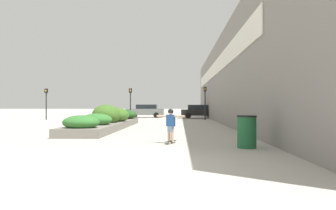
% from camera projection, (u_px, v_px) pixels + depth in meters
% --- Properties ---
extents(ground_plane, '(300.00, 300.00, 0.00)m').
position_uv_depth(ground_plane, '(117.00, 167.00, 7.24)').
color(ground_plane, '#ADA89E').
extents(building_wall_right, '(0.67, 44.46, 6.87)m').
position_uv_depth(building_wall_right, '(221.00, 81.00, 27.01)').
color(building_wall_right, gray).
rests_on(building_wall_right, ground_plane).
extents(planter_box, '(2.31, 12.78, 1.44)m').
position_uv_depth(planter_box, '(110.00, 119.00, 20.44)').
color(planter_box, slate).
rests_on(planter_box, ground_plane).
extents(skateboard, '(0.43, 0.75, 0.09)m').
position_uv_depth(skateboard, '(171.00, 142.00, 11.81)').
color(skateboard, black).
rests_on(skateboard, ground_plane).
extents(skateboarder, '(1.04, 0.46, 1.17)m').
position_uv_depth(skateboarder, '(171.00, 121.00, 11.81)').
color(skateboarder, tan).
rests_on(skateboarder, skateboard).
extents(trash_bin, '(0.64, 0.64, 1.05)m').
position_uv_depth(trash_bin, '(247.00, 132.00, 10.56)').
color(trash_bin, '#1E5B33').
rests_on(trash_bin, ground_plane).
extents(car_leftmost, '(3.97, 1.93, 1.46)m').
position_uv_depth(car_leftmost, '(265.00, 112.00, 35.29)').
color(car_leftmost, black).
rests_on(car_leftmost, ground_plane).
extents(car_center_left, '(4.37, 2.03, 1.53)m').
position_uv_depth(car_center_left, '(146.00, 111.00, 38.73)').
color(car_center_left, slate).
rests_on(car_center_left, ground_plane).
extents(car_center_right, '(4.02, 2.04, 1.49)m').
position_uv_depth(car_center_right, '(199.00, 111.00, 36.48)').
color(car_center_right, black).
rests_on(car_center_right, ground_plane).
extents(traffic_light_left, '(0.28, 0.30, 3.14)m').
position_uv_depth(traffic_light_left, '(130.00, 98.00, 32.65)').
color(traffic_light_left, black).
rests_on(traffic_light_left, ground_plane).
extents(traffic_light_right, '(0.28, 0.30, 3.24)m').
position_uv_depth(traffic_light_right, '(205.00, 97.00, 31.75)').
color(traffic_light_right, black).
rests_on(traffic_light_right, ground_plane).
extents(traffic_light_far_left, '(0.28, 0.30, 3.09)m').
position_uv_depth(traffic_light_far_left, '(46.00, 98.00, 32.35)').
color(traffic_light_far_left, black).
rests_on(traffic_light_far_left, ground_plane).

